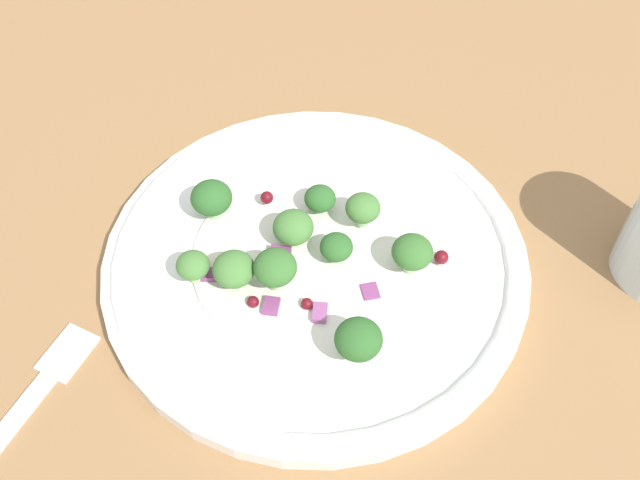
% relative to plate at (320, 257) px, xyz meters
% --- Properties ---
extents(ground_plane, '(1.80, 1.80, 0.02)m').
position_rel_plate_xyz_m(ground_plane, '(-0.00, -0.02, -0.02)').
color(ground_plane, olive).
extents(plate, '(0.28, 0.28, 0.02)m').
position_rel_plate_xyz_m(plate, '(0.00, 0.00, 0.00)').
color(plate, white).
rests_on(plate, ground_plane).
extents(dressing_pool, '(0.16, 0.16, 0.00)m').
position_rel_plate_xyz_m(dressing_pool, '(0.00, 0.00, 0.00)').
color(dressing_pool, white).
rests_on(dressing_pool, plate).
extents(broccoli_floret_0, '(0.03, 0.03, 0.03)m').
position_rel_plate_xyz_m(broccoli_floret_0, '(-0.01, 0.02, 0.02)').
color(broccoli_floret_0, '#ADD18E').
rests_on(broccoli_floret_0, plate).
extents(broccoli_floret_1, '(0.03, 0.03, 0.03)m').
position_rel_plate_xyz_m(broccoli_floret_1, '(-0.03, -0.08, 0.03)').
color(broccoli_floret_1, '#ADD18E').
rests_on(broccoli_floret_1, plate).
extents(broccoli_floret_2, '(0.03, 0.03, 0.03)m').
position_rel_plate_xyz_m(broccoli_floret_2, '(-0.04, 0.07, 0.02)').
color(broccoli_floret_2, '#9EC684').
rests_on(broccoli_floret_2, plate).
extents(broccoli_floret_3, '(0.03, 0.03, 0.03)m').
position_rel_plate_xyz_m(broccoli_floret_3, '(-0.04, -0.00, 0.03)').
color(broccoli_floret_3, '#ADD18E').
rests_on(broccoli_floret_3, plate).
extents(broccoli_floret_4, '(0.02, 0.02, 0.02)m').
position_rel_plate_xyz_m(broccoli_floret_4, '(0.04, 0.00, 0.02)').
color(broccoli_floret_4, '#8EB77A').
rests_on(broccoli_floret_4, plate).
extents(broccoli_floret_5, '(0.02, 0.02, 0.02)m').
position_rel_plate_xyz_m(broccoli_floret_5, '(-0.08, 0.03, 0.02)').
color(broccoli_floret_5, '#ADD18E').
rests_on(broccoli_floret_5, plate).
extents(broccoli_floret_6, '(0.02, 0.02, 0.02)m').
position_rel_plate_xyz_m(broccoli_floret_6, '(0.02, 0.03, 0.02)').
color(broccoli_floret_6, '#8EB77A').
rests_on(broccoli_floret_6, plate).
extents(broccoli_floret_7, '(0.02, 0.02, 0.02)m').
position_rel_plate_xyz_m(broccoli_floret_7, '(0.01, -0.01, 0.02)').
color(broccoli_floret_7, '#9EC684').
rests_on(broccoli_floret_7, plate).
extents(broccoli_floret_8, '(0.03, 0.03, 0.03)m').
position_rel_plate_xyz_m(broccoli_floret_8, '(-0.06, 0.01, 0.02)').
color(broccoli_floret_8, '#8EB77A').
rests_on(broccoli_floret_8, plate).
extents(broccoli_floret_9, '(0.03, 0.03, 0.03)m').
position_rel_plate_xyz_m(broccoli_floret_9, '(0.04, -0.05, 0.02)').
color(broccoli_floret_9, '#ADD18E').
rests_on(broccoli_floret_9, plate).
extents(cranberry_0, '(0.01, 0.01, 0.01)m').
position_rel_plate_xyz_m(cranberry_0, '(-0.03, -0.03, 0.01)').
color(cranberry_0, maroon).
rests_on(cranberry_0, plate).
extents(cranberry_1, '(0.01, 0.01, 0.01)m').
position_rel_plate_xyz_m(cranberry_1, '(-0.07, 0.04, 0.01)').
color(cranberry_1, maroon).
rests_on(cranberry_1, plate).
extents(cranberry_2, '(0.01, 0.01, 0.01)m').
position_rel_plate_xyz_m(cranberry_2, '(-0.06, -0.01, 0.01)').
color(cranberry_2, maroon).
rests_on(cranberry_2, plate).
extents(cranberry_3, '(0.01, 0.01, 0.01)m').
position_rel_plate_xyz_m(cranberry_3, '(0.06, -0.06, 0.01)').
color(cranberry_3, maroon).
rests_on(cranberry_3, plate).
extents(cranberry_4, '(0.01, 0.01, 0.01)m').
position_rel_plate_xyz_m(cranberry_4, '(0.00, 0.03, 0.01)').
color(cranberry_4, maroon).
rests_on(cranberry_4, plate).
extents(cranberry_5, '(0.01, 0.01, 0.01)m').
position_rel_plate_xyz_m(cranberry_5, '(-0.00, 0.06, 0.01)').
color(cranberry_5, maroon).
rests_on(cranberry_5, plate).
extents(onion_bit_0, '(0.01, 0.02, 0.00)m').
position_rel_plate_xyz_m(onion_bit_0, '(0.01, -0.04, 0.01)').
color(onion_bit_0, '#843D75').
rests_on(onion_bit_0, plate).
extents(onion_bit_1, '(0.02, 0.02, 0.00)m').
position_rel_plate_xyz_m(onion_bit_1, '(-0.05, -0.02, 0.01)').
color(onion_bit_1, '#843D75').
rests_on(onion_bit_1, plate).
extents(onion_bit_2, '(0.02, 0.02, 0.00)m').
position_rel_plate_xyz_m(onion_bit_2, '(-0.02, 0.01, 0.01)').
color(onion_bit_2, '#843D75').
rests_on(onion_bit_2, plate).
extents(onion_bit_3, '(0.02, 0.02, 0.01)m').
position_rel_plate_xyz_m(onion_bit_3, '(-0.03, -0.04, 0.01)').
color(onion_bit_3, '#934C84').
rests_on(onion_bit_3, plate).
extents(onion_bit_4, '(0.02, 0.02, 0.01)m').
position_rel_plate_xyz_m(onion_bit_4, '(-0.07, 0.03, 0.01)').
color(onion_bit_4, '#843D75').
rests_on(onion_bit_4, plate).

